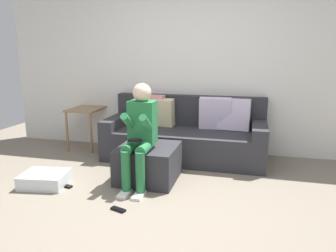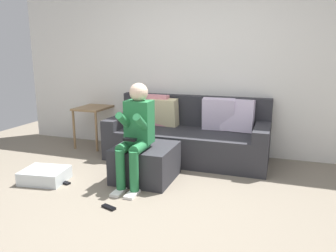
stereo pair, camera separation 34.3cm
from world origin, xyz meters
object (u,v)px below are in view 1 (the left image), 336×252
Objects in this scene: storage_bin at (45,179)px; remote_near_ottoman at (118,209)px; ottoman at (148,163)px; remote_by_storage_bin at (65,186)px; couch_sectional at (186,136)px; person_seated at (140,130)px; side_table at (87,114)px.

remote_near_ottoman is at bearing -19.00° from storage_bin.
remote_by_storage_bin is at bearing -152.54° from ottoman.
couch_sectional is 12.42× the size of remote_by_storage_bin.
remote_near_ottoman is (1.03, -0.35, -0.06)m from storage_bin.
remote_by_storage_bin is (-0.80, 0.38, 0.00)m from remote_near_ottoman.
person_seated reaches higher than side_table.
remote_by_storage_bin is at bearing 5.64° from storage_bin.
remote_near_ottoman is at bearing -93.11° from ottoman.
ottoman is 0.97m from remote_by_storage_bin.
ottoman is 1.18m from storage_bin.
couch_sectional is 3.26× the size of ottoman.
storage_bin is 2.74× the size of remote_by_storage_bin.
couch_sectional is at bearing 74.59° from ottoman.
couch_sectional is 1.93× the size of person_seated.
storage_bin is 1.09m from remote_near_ottoman.
person_seated is (-0.29, -1.11, 0.32)m from couch_sectional.
side_table is at bearing 120.46° from remote_by_storage_bin.
ottoman is at bearing 23.17° from storage_bin.
ottoman is (-0.26, -0.94, -0.11)m from couch_sectional.
person_seated reaches higher than ottoman.
remote_near_ottoman is 0.87× the size of remote_by_storage_bin.
couch_sectional reaches higher than ottoman.
ottoman is at bearing 40.01° from remote_by_storage_bin.
remote_by_storage_bin is at bearing -161.91° from person_seated.
side_table is (-1.59, 0.13, 0.21)m from couch_sectional.
couch_sectional reaches higher than remote_near_ottoman.
storage_bin is at bearing -156.83° from ottoman.
storage_bin is at bearing 179.43° from remote_near_ottoman.
person_seated is at bearing 107.53° from remote_near_ottoman.
storage_bin is (-1.33, -1.40, -0.24)m from couch_sectional.
remote_near_ottoman is at bearing -90.90° from person_seated.
person_seated is 2.36× the size of storage_bin.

